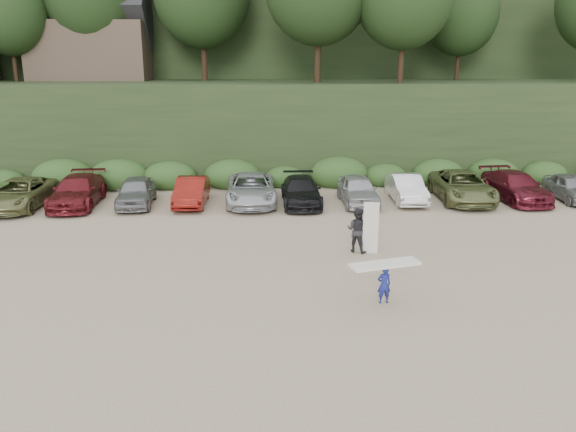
{
  "coord_description": "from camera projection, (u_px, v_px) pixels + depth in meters",
  "views": [
    {
      "loc": [
        -0.39,
        -18.78,
        7.34
      ],
      "look_at": [
        0.83,
        3.0,
        1.3
      ],
      "focal_mm": 35.0,
      "sensor_mm": 36.0,
      "label": 1
    }
  ],
  "objects": [
    {
      "name": "hillside_backdrop",
      "position": [
        256.0,
        17.0,
        51.61
      ],
      "size": [
        90.0,
        41.5,
        28.0
      ],
      "color": "black",
      "rests_on": "ground"
    },
    {
      "name": "child_surfer",
      "position": [
        384.0,
        276.0,
        17.41
      ],
      "size": [
        2.31,
        1.18,
        1.33
      ],
      "color": "navy",
      "rests_on": "ground"
    },
    {
      "name": "ground",
      "position": [
        270.0,
        274.0,
        20.05
      ],
      "size": [
        120.0,
        120.0,
        0.0
      ],
      "primitive_type": "plane",
      "color": "tan",
      "rests_on": "ground"
    },
    {
      "name": "adult_surfer",
      "position": [
        358.0,
        230.0,
        22.1
      ],
      "size": [
        1.35,
        1.04,
        2.12
      ],
      "color": "black",
      "rests_on": "ground"
    },
    {
      "name": "parked_cars",
      "position": [
        265.0,
        190.0,
        29.64
      ],
      "size": [
        39.5,
        5.91,
        1.63
      ],
      "color": "#99989D",
      "rests_on": "ground"
    }
  ]
}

